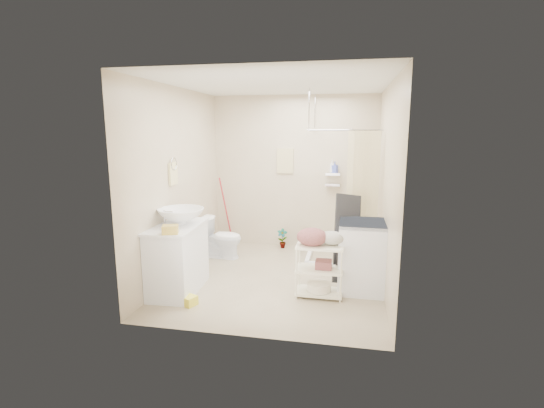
{
  "coord_description": "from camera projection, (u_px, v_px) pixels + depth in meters",
  "views": [
    {
      "loc": [
        0.92,
        -5.09,
        2.03
      ],
      "look_at": [
        -0.12,
        0.25,
        1.0
      ],
      "focal_mm": 26.0,
      "sensor_mm": 36.0,
      "label": 1
    }
  ],
  "objects": [
    {
      "name": "laundry_rack",
      "position": [
        319.0,
        266.0,
        4.82
      ],
      "size": [
        0.57,
        0.34,
        0.78
      ],
      "primitive_type": null,
      "rotation": [
        0.0,
        0.0,
        -0.01
      ],
      "color": "white",
      "rests_on": "ground"
    },
    {
      "name": "mop",
      "position": [
        224.0,
        211.0,
        7.02
      ],
      "size": [
        0.13,
        0.13,
        1.2
      ],
      "primitive_type": null,
      "rotation": [
        0.0,
        0.0,
        0.15
      ],
      "color": "red",
      "rests_on": "ground"
    },
    {
      "name": "wall_right",
      "position": [
        387.0,
        188.0,
        4.96
      ],
      "size": [
        0.04,
        3.2,
        2.6
      ],
      "primitive_type": "cube",
      "color": "beige",
      "rests_on": "ground"
    },
    {
      "name": "floor",
      "position": [
        277.0,
        278.0,
        5.46
      ],
      "size": [
        3.2,
        3.2,
        0.0
      ],
      "primitive_type": "plane",
      "color": "tan",
      "rests_on": "ground"
    },
    {
      "name": "wall_left",
      "position": [
        179.0,
        183.0,
        5.48
      ],
      "size": [
        0.04,
        3.2,
        2.6
      ],
      "primitive_type": "cube",
      "color": "beige",
      "rests_on": "ground"
    },
    {
      "name": "shampoo_bottle_a",
      "position": [
        332.0,
        166.0,
        6.54
      ],
      "size": [
        0.09,
        0.09,
        0.21
      ],
      "primitive_type": "imported",
      "rotation": [
        0.0,
        0.0,
        0.08
      ],
      "color": "white",
      "rests_on": "shower"
    },
    {
      "name": "towel_ring",
      "position": [
        173.0,
        172.0,
        5.25
      ],
      "size": [
        0.04,
        0.22,
        0.34
      ],
      "primitive_type": null,
      "color": "#F8EB9D",
      "rests_on": "wall_left"
    },
    {
      "name": "ceiling",
      "position": [
        278.0,
        84.0,
        4.98
      ],
      "size": [
        2.8,
        3.2,
        0.04
      ],
      "primitive_type": "cube",
      "color": "silver",
      "rests_on": "ground"
    },
    {
      "name": "wall_front",
      "position": [
        247.0,
        209.0,
        3.68
      ],
      "size": [
        2.8,
        0.04,
        2.6
      ],
      "primitive_type": "cube",
      "color": "beige",
      "rests_on": "ground"
    },
    {
      "name": "ironing_board",
      "position": [
        347.0,
        238.0,
        5.21
      ],
      "size": [
        0.36,
        0.22,
        1.23
      ],
      "primitive_type": null,
      "rotation": [
        0.0,
        0.0,
        0.38
      ],
      "color": "black",
      "rests_on": "ground"
    },
    {
      "name": "shampoo_bottle_b",
      "position": [
        335.0,
        167.0,
        6.53
      ],
      "size": [
        0.11,
        0.11,
        0.19
      ],
      "primitive_type": "imported",
      "rotation": [
        0.0,
        0.0,
        -0.4
      ],
      "color": "#4554B7",
      "rests_on": "shower"
    },
    {
      "name": "potted_plant_b",
      "position": [
        303.0,
        239.0,
        6.79
      ],
      "size": [
        0.24,
        0.22,
        0.34
      ],
      "primitive_type": "imported",
      "rotation": [
        0.0,
        0.0,
        -0.44
      ],
      "color": "brown",
      "rests_on": "ground"
    },
    {
      "name": "shower",
      "position": [
        343.0,
        194.0,
        6.12
      ],
      "size": [
        1.1,
        1.1,
        2.1
      ],
      "primitive_type": null,
      "color": "white",
      "rests_on": "ground"
    },
    {
      "name": "counter_basket",
      "position": [
        170.0,
        229.0,
        4.49
      ],
      "size": [
        0.21,
        0.19,
        0.1
      ],
      "primitive_type": "cube",
      "rotation": [
        0.0,
        0.0,
        0.34
      ],
      "color": "gold",
      "rests_on": "vanity"
    },
    {
      "name": "toilet",
      "position": [
        222.0,
        237.0,
        6.31
      ],
      "size": [
        0.67,
        0.41,
        0.66
      ],
      "primitive_type": "imported",
      "rotation": [
        0.0,
        0.0,
        1.5
      ],
      "color": "white",
      "rests_on": "ground"
    },
    {
      "name": "hanging_towel",
      "position": [
        285.0,
        161.0,
        6.73
      ],
      "size": [
        0.28,
        0.03,
        0.42
      ],
      "primitive_type": "cube",
      "color": "beige",
      "rests_on": "wall_back"
    },
    {
      "name": "vanity",
      "position": [
        178.0,
        258.0,
        4.97
      ],
      "size": [
        0.59,
        1.0,
        0.86
      ],
      "primitive_type": "cube",
      "rotation": [
        0.0,
        0.0,
        0.04
      ],
      "color": "silver",
      "rests_on": "ground"
    },
    {
      "name": "wall_back",
      "position": [
        294.0,
        173.0,
        6.76
      ],
      "size": [
        2.8,
        0.04,
        2.6
      ],
      "primitive_type": "cube",
      "color": "beige",
      "rests_on": "ground"
    },
    {
      "name": "tp_holder",
      "position": [
        184.0,
        223.0,
        5.63
      ],
      "size": [
        0.08,
        0.12,
        0.14
      ],
      "primitive_type": null,
      "color": "white",
      "rests_on": "wall_left"
    },
    {
      "name": "potted_plant_a",
      "position": [
        282.0,
        238.0,
        6.83
      ],
      "size": [
        0.19,
        0.13,
        0.34
      ],
      "primitive_type": "imported",
      "rotation": [
        0.0,
        0.0,
        0.06
      ],
      "color": "#9C5132",
      "rests_on": "ground"
    },
    {
      "name": "washing_machine",
      "position": [
        363.0,
        256.0,
        5.01
      ],
      "size": [
        0.61,
        0.63,
        0.89
      ],
      "primitive_type": "cube",
      "rotation": [
        0.0,
        0.0,
        -0.01
      ],
      "color": "silver",
      "rests_on": "ground"
    },
    {
      "name": "sink",
      "position": [
        181.0,
        216.0,
        4.95
      ],
      "size": [
        0.67,
        0.67,
        0.2
      ],
      "primitive_type": "imported",
      "rotation": [
        0.0,
        0.0,
        0.17
      ],
      "color": "white",
      "rests_on": "vanity"
    },
    {
      "name": "floor_basket",
      "position": [
        188.0,
        298.0,
        4.62
      ],
      "size": [
        0.35,
        0.31,
        0.15
      ],
      "primitive_type": "cube",
      "rotation": [
        0.0,
        0.0,
        -0.42
      ],
      "color": "yellow",
      "rests_on": "ground"
    }
  ]
}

